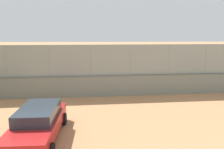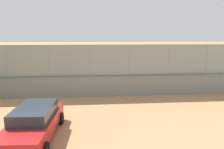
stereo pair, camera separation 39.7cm
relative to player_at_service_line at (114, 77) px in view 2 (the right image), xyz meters
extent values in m
plane|color=tan|center=(4.22, -6.18, -0.91)|extent=(260.00, 260.00, 0.00)
cube|color=gray|center=(2.08, 3.09, -0.13)|extent=(31.24, 0.98, 1.56)
cube|color=slate|center=(2.08, 3.09, 0.69)|extent=(31.24, 1.04, 0.08)
cube|color=gray|center=(2.08, 3.09, 1.91)|extent=(30.61, 0.66, 2.36)
cylinder|color=gray|center=(-7.10, 2.90, 1.91)|extent=(0.07, 0.07, 2.36)
cylinder|color=gray|center=(-4.04, 2.96, 1.91)|extent=(0.07, 0.07, 2.36)
cylinder|color=gray|center=(-0.98, 3.03, 1.91)|extent=(0.07, 0.07, 2.36)
cylinder|color=gray|center=(2.08, 3.09, 1.91)|extent=(0.07, 0.07, 2.36)
cylinder|color=gray|center=(5.14, 3.15, 1.91)|extent=(0.07, 0.07, 2.36)
cylinder|color=gray|center=(8.21, 3.21, 1.91)|extent=(0.07, 0.07, 2.36)
cylinder|color=#591919|center=(0.02, -0.11, -0.53)|extent=(0.20, 0.20, 0.76)
cylinder|color=#591919|center=(-0.06, 0.07, -0.53)|extent=(0.20, 0.20, 0.76)
cylinder|color=white|center=(-0.02, -0.02, 0.13)|extent=(0.45, 0.45, 0.57)
cylinder|color=tan|center=(0.15, -0.26, 0.25)|extent=(0.53, 0.31, 0.16)
cylinder|color=tan|center=(0.13, 0.38, 0.25)|extent=(0.53, 0.31, 0.16)
sphere|color=tan|center=(-0.02, -0.02, 0.52)|extent=(0.22, 0.22, 0.22)
cylinder|color=navy|center=(-0.02, -0.02, 0.62)|extent=(0.30, 0.30, 0.05)
cylinder|color=black|center=(0.29, 0.45, 0.25)|extent=(0.29, 0.16, 0.04)
ellipsoid|color=#333338|center=(0.49, 0.54, 0.25)|extent=(0.28, 0.15, 0.24)
cylinder|color=#B2B2B2|center=(-1.21, -3.20, -0.55)|extent=(0.21, 0.21, 0.72)
cylinder|color=#B2B2B2|center=(-1.04, -3.31, -0.55)|extent=(0.21, 0.21, 0.72)
cylinder|color=#3372B2|center=(-1.12, -3.25, 0.07)|extent=(0.47, 0.47, 0.53)
cylinder|color=#936B4C|center=(-1.39, -3.15, 0.18)|extent=(0.34, 0.48, 0.16)
cylinder|color=#936B4C|center=(-1.04, -3.65, 0.18)|extent=(0.34, 0.48, 0.16)
sphere|color=#936B4C|center=(-1.12, -3.25, 0.44)|extent=(0.20, 0.20, 0.20)
cylinder|color=black|center=(-1.12, -3.25, 0.53)|extent=(0.29, 0.29, 0.05)
cylinder|color=black|center=(-1.14, -3.81, 0.18)|extent=(0.19, 0.27, 0.04)
ellipsoid|color=#333338|center=(-1.25, -3.99, 0.18)|extent=(0.18, 0.27, 0.24)
sphere|color=#3399D8|center=(-0.91, 1.85, -0.82)|extent=(0.20, 0.20, 0.20)
sphere|color=white|center=(-1.65, 1.37, -0.85)|extent=(0.12, 0.12, 0.12)
cube|color=#4C6B4C|center=(2.43, 1.16, -0.46)|extent=(1.61, 0.41, 0.06)
cube|color=#4C6B4C|center=(2.43, 1.32, -0.24)|extent=(1.60, 0.07, 0.40)
cube|color=#333338|center=(1.79, 1.14, -0.69)|extent=(0.07, 0.38, 0.45)
cube|color=#333338|center=(3.07, 1.17, -0.69)|extent=(0.07, 0.38, 0.45)
cube|color=red|center=(4.40, 9.74, -0.28)|extent=(1.89, 4.63, 0.64)
cube|color=#28333D|center=(4.40, 9.51, 0.30)|extent=(1.64, 2.60, 0.52)
cylinder|color=black|center=(3.47, 8.19, -0.60)|extent=(0.21, 0.62, 0.62)
cylinder|color=black|center=(5.28, 8.16, -0.60)|extent=(0.21, 0.62, 0.62)
camera|label=1|loc=(1.79, 18.77, 3.75)|focal=33.26mm
camera|label=2|loc=(1.39, 18.80, 3.75)|focal=33.26mm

